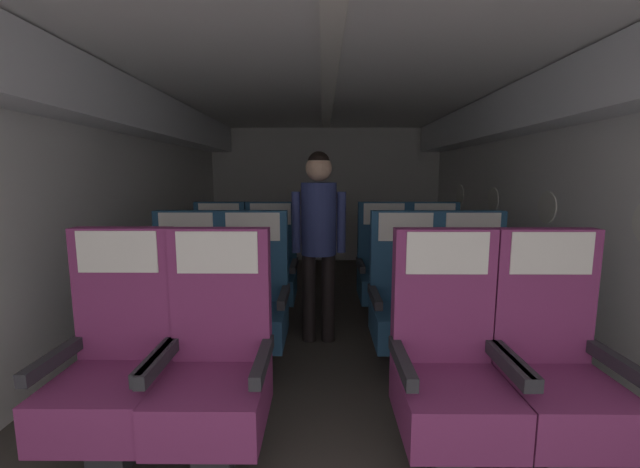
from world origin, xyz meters
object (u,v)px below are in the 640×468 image
object	(u,v)px
seat_a_left_aisle	(216,368)
flight_attendant	(319,228)
seat_b_left_aisle	(252,303)
seat_b_left_window	(185,303)
seat_b_right_window	(406,304)
seat_c_left_window	(218,271)
seat_b_right_aisle	(474,304)
seat_c_right_aisle	(435,271)
seat_a_right_aisle	(554,370)
seat_a_left_window	(115,366)
seat_c_right_window	(384,271)
seat_a_right_window	(449,370)
seat_c_left_aisle	(270,271)

from	to	relation	value
seat_a_left_aisle	flight_attendant	world-z (taller)	flight_attendant
seat_a_left_aisle	seat_b_left_aisle	bearing A→B (deg)	89.84
seat_b_left_window	seat_b_right_window	distance (m)	1.55
flight_attendant	seat_c_left_window	bearing A→B (deg)	166.82
seat_b_right_aisle	seat_c_right_aisle	distance (m)	0.96
seat_a_right_aisle	flight_attendant	xyz separation A→B (m)	(-1.10, 1.41, 0.48)
flight_attendant	seat_a_left_window	bearing A→B (deg)	-109.73
seat_c_left_window	seat_c_right_aisle	world-z (taller)	same
seat_c_right_window	seat_b_right_aisle	bearing A→B (deg)	-63.47
seat_b_left_window	seat_a_right_window	bearing A→B (deg)	-31.79
seat_b_right_window	seat_b_left_window	bearing A→B (deg)	-179.98
seat_b_right_aisle	seat_b_left_aisle	bearing A→B (deg)	179.94
seat_c_left_window	seat_c_left_aisle	xyz separation A→B (m)	(0.49, 0.00, 0.00)
seat_b_left_window	seat_c_left_aisle	size ratio (longest dim) A/B	1.00
seat_b_left_aisle	seat_c_right_window	xyz separation A→B (m)	(1.07, 0.96, 0.00)
seat_b_left_aisle	seat_c_left_window	size ratio (longest dim) A/B	1.00
seat_a_left_window	seat_a_right_aisle	world-z (taller)	same
seat_a_left_window	seat_b_right_window	world-z (taller)	same
seat_c_left_aisle	flight_attendant	size ratio (longest dim) A/B	0.72
seat_a_right_aisle	seat_b_left_window	bearing A→B (deg)	154.78
seat_b_right_window	flight_attendant	size ratio (longest dim) A/B	0.72
seat_b_right_aisle	seat_c_left_window	size ratio (longest dim) A/B	1.00
seat_c_left_aisle	seat_c_right_window	size ratio (longest dim) A/B	1.00
seat_c_left_aisle	seat_a_left_aisle	bearing A→B (deg)	-90.15
seat_b_left_aisle	seat_b_right_aisle	size ratio (longest dim) A/B	1.00
seat_b_left_aisle	seat_c_left_aisle	size ratio (longest dim) A/B	1.00
seat_a_left_window	seat_c_left_aisle	distance (m)	1.95
seat_c_left_window	seat_c_right_aisle	distance (m)	2.03
seat_a_left_window	seat_b_right_window	size ratio (longest dim) A/B	1.00
seat_a_left_window	seat_a_left_aisle	world-z (taller)	same
seat_a_left_aisle	seat_c_left_window	xyz separation A→B (m)	(-0.48, 1.90, 0.00)
seat_b_left_aisle	seat_a_right_aisle	bearing A→B (deg)	-31.60
seat_c_right_aisle	seat_c_right_window	world-z (taller)	same
seat_a_left_window	seat_a_right_aisle	xyz separation A→B (m)	(2.04, -0.02, 0.00)
seat_c_right_window	flight_attendant	size ratio (longest dim) A/B	0.72
seat_b_right_window	flight_attendant	distance (m)	0.90
seat_c_left_window	flight_attendant	bearing A→B (deg)	-27.66
seat_a_right_window	seat_c_left_aisle	distance (m)	2.19
seat_c_right_aisle	seat_c_right_window	bearing A→B (deg)	-179.94
seat_c_right_aisle	seat_c_left_window	bearing A→B (deg)	-179.60
seat_a_left_window	seat_b_right_window	bearing A→B (deg)	30.99
seat_a_right_window	seat_c_right_aisle	xyz separation A→B (m)	(0.47, 1.92, 0.00)
seat_b_left_aisle	seat_c_right_aisle	distance (m)	1.82
seat_c_left_aisle	seat_b_right_aisle	bearing A→B (deg)	-31.50
seat_a_left_aisle	flight_attendant	xyz separation A→B (m)	(0.47, 1.40, 0.48)
seat_c_right_window	flight_attendant	world-z (taller)	flight_attendant
seat_a_right_aisle	seat_a_right_window	size ratio (longest dim) A/B	1.00
seat_c_left_window	flight_attendant	distance (m)	1.17
seat_a_right_aisle	seat_b_left_window	size ratio (longest dim) A/B	1.00
seat_b_right_aisle	seat_c_right_window	bearing A→B (deg)	116.53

